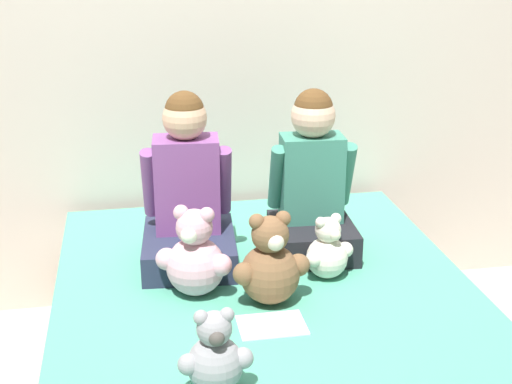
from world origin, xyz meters
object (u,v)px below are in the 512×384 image
object	(u,v)px
teddy_bear_held_by_right_child	(328,251)
sign_card	(272,325)
child_on_left	(188,198)
teddy_bear_at_foot_of_bed	(215,356)
teddy_bear_held_by_left_child	(195,258)
bed	(271,363)
child_on_right	(312,186)
teddy_bear_between_children	(270,265)

from	to	relation	value
teddy_bear_held_by_right_child	sign_card	bearing A→B (deg)	-153.50
child_on_left	teddy_bear_at_foot_of_bed	distance (m)	0.83
teddy_bear_held_by_left_child	bed	bearing A→B (deg)	1.59
teddy_bear_held_by_right_child	sign_card	xyz separation A→B (m)	(-0.26, -0.29, -0.10)
bed	teddy_bear_held_by_right_child	bearing A→B (deg)	30.98
child_on_right	teddy_bear_held_by_left_child	distance (m)	0.56
child_on_right	teddy_bear_held_by_right_child	distance (m)	0.28
teddy_bear_between_children	bed	bearing A→B (deg)	-12.56
teddy_bear_between_children	teddy_bear_at_foot_of_bed	world-z (taller)	teddy_bear_between_children
teddy_bear_at_foot_of_bed	sign_card	world-z (taller)	teddy_bear_at_foot_of_bed
child_on_right	teddy_bear_between_children	distance (m)	0.46
child_on_left	teddy_bear_between_children	xyz separation A→B (m)	(0.23, -0.37, -0.11)
bed	teddy_bear_held_by_left_child	distance (m)	0.46
bed	teddy_bear_at_foot_of_bed	world-z (taller)	teddy_bear_at_foot_of_bed
sign_card	teddy_bear_held_by_left_child	bearing A→B (deg)	129.41
bed	sign_card	xyz separation A→B (m)	(-0.03, -0.16, 0.25)
sign_card	teddy_bear_held_by_right_child	bearing A→B (deg)	48.36
child_on_right	teddy_bear_at_foot_of_bed	distance (m)	0.96
bed	teddy_bear_held_by_right_child	size ratio (longest dim) A/B	8.00
child_on_left	teddy_bear_held_by_left_child	size ratio (longest dim) A/B	2.01
bed	sign_card	world-z (taller)	sign_card
bed	teddy_bear_at_foot_of_bed	size ratio (longest dim) A/B	7.74
sign_card	teddy_bear_at_foot_of_bed	bearing A→B (deg)	-126.37
child_on_left	teddy_bear_held_by_right_child	xyz separation A→B (m)	(0.47, -0.24, -0.14)
bed	teddy_bear_between_children	size ratio (longest dim) A/B	5.95
sign_card	bed	bearing A→B (deg)	78.40
child_on_right	teddy_bear_between_children	world-z (taller)	child_on_right
child_on_right	sign_card	size ratio (longest dim) A/B	2.97
teddy_bear_between_children	sign_card	size ratio (longest dim) A/B	1.50
teddy_bear_held_by_left_child	teddy_bear_between_children	size ratio (longest dim) A/B	1.00
teddy_bear_held_by_right_child	bed	bearing A→B (deg)	-170.88
child_on_right	teddy_bear_held_by_right_child	size ratio (longest dim) A/B	2.66
teddy_bear_held_by_left_child	teddy_bear_at_foot_of_bed	xyz separation A→B (m)	(-0.00, -0.55, -0.03)
teddy_bear_held_by_left_child	sign_card	bearing A→B (deg)	-26.42
bed	teddy_bear_at_foot_of_bed	distance (m)	0.62
bed	teddy_bear_between_children	xyz separation A→B (m)	(-0.01, 0.00, 0.38)
teddy_bear_between_children	teddy_bear_held_by_left_child	bearing A→B (deg)	148.30
bed	teddy_bear_held_by_left_child	bearing A→B (deg)	157.42
bed	child_on_left	world-z (taller)	child_on_left
bed	teddy_bear_held_by_right_child	xyz separation A→B (m)	(0.23, 0.14, 0.34)
teddy_bear_between_children	sign_card	bearing A→B (deg)	-107.82
teddy_bear_held_by_right_child	teddy_bear_at_foot_of_bed	distance (m)	0.75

